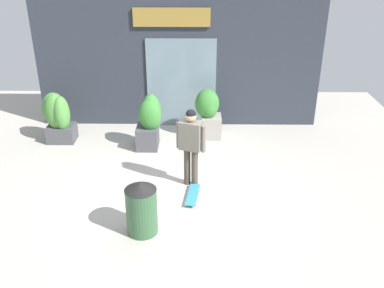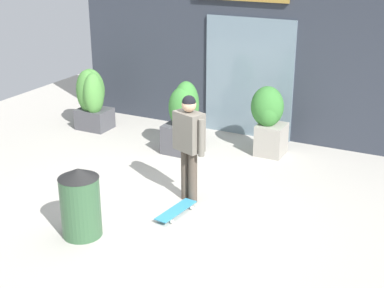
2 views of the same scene
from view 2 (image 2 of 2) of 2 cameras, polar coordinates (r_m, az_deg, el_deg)
The scene contains 8 objects.
ground_plane at distance 8.33m, azimuth -3.19°, elevation -5.82°, with size 12.00×12.00×0.00m, color #B2ADA3.
building_facade at distance 10.68m, azimuth 5.92°, elevation 11.28°, with size 7.20×0.31×3.99m.
skateboarder at distance 7.94m, azimuth -0.31°, elevation 0.60°, with size 0.57×0.39×1.62m.
skateboard at distance 7.91m, azimuth -1.66°, elevation -6.84°, with size 0.31×0.79×0.08m.
planter_box_left at distance 9.89m, azimuth -0.93°, elevation 2.84°, with size 0.59×0.61×1.31m.
planter_box_right at distance 11.33m, azimuth -10.27°, elevation 4.78°, with size 0.76×0.70×1.23m.
planter_box_mid at distance 9.92m, azimuth 7.88°, elevation 2.68°, with size 0.65×0.55×1.23m.
trash_bin at distance 7.36m, azimuth -11.41°, elevation -5.88°, with size 0.53×0.53×0.95m.
Camera 2 is at (3.76, -6.42, 3.74)m, focal length 51.91 mm.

